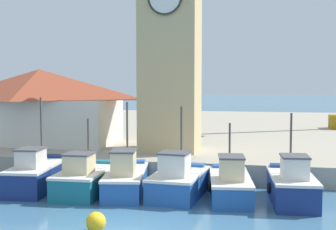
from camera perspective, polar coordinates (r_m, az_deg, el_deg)
The scene contains 10 objects.
quay_wharf at distance 44.82m, azimuth 4.76°, elevation -2.01°, with size 120.00×40.00×1.12m, color #A89E89.
fishing_boat_far_left at distance 24.57m, azimuth -15.64°, elevation -6.95°, with size 2.22×4.88×4.64m.
fishing_boat_left_outer at distance 23.27m, azimuth -10.13°, elevation -7.64°, with size 2.22×4.46×3.62m.
fishing_boat_left_inner at distance 23.01m, azimuth -5.17°, elevation -7.69°, with size 2.55×5.15×4.43m.
fishing_boat_mid_left at distance 22.30m, azimuth 1.25°, elevation -8.04°, with size 2.53×4.35×4.25m.
fishing_boat_center at distance 22.20m, azimuth 7.57°, elevation -8.27°, with size 2.39×4.96×3.48m.
fishing_boat_mid_right at distance 21.98m, azimuth 14.86°, elevation -8.28°, with size 2.19×4.49×4.01m.
clock_tower at distance 29.30m, azimuth 0.31°, elevation 9.65°, with size 3.98×3.98×15.17m.
warehouse_left at distance 33.75m, azimuth -15.35°, elevation 1.17°, with size 10.80×5.86×5.12m.
mooring_buoy at distance 17.67m, azimuth -8.78°, elevation -12.76°, with size 0.74×0.74×0.74m, color gold.
Camera 1 is at (4.77, -15.84, 5.58)m, focal length 50.00 mm.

